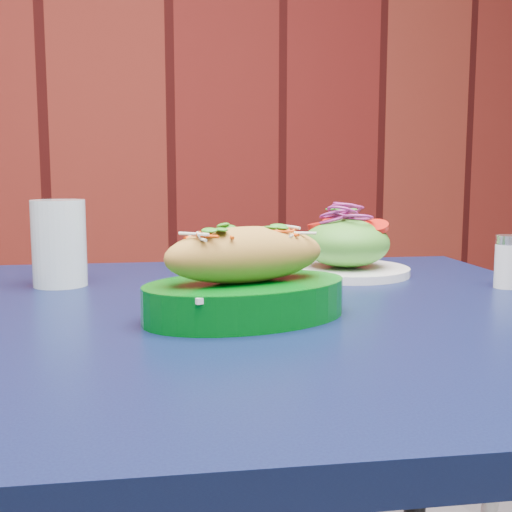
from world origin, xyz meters
name	(u,v)px	position (x,y,z in m)	size (l,w,h in m)	color
brick_wall	(167,15)	(0.00, 2.97, 1.40)	(4.90, 0.04, 2.80)	#4F100E
cafe_table	(268,380)	(-0.21, 1.56, 0.66)	(0.95, 0.95, 0.75)	black
banh_mi_basket	(246,281)	(-0.25, 1.52, 0.79)	(0.25, 0.18, 0.11)	#005B0F
salad_plate	(346,248)	(-0.01, 1.74, 0.79)	(0.19, 0.19, 0.11)	white
water_glass	(59,243)	(-0.42, 1.79, 0.81)	(0.07, 0.07, 0.12)	silver
salt_shaker	(507,262)	(0.14, 1.57, 0.79)	(0.03, 0.03, 0.07)	white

